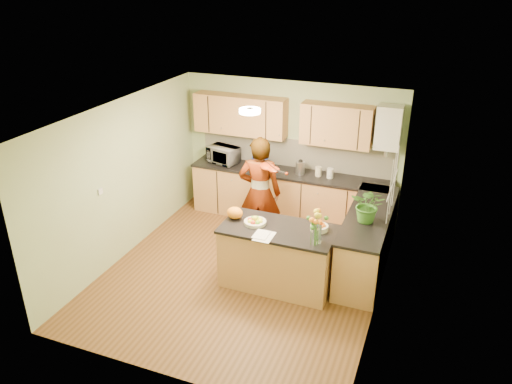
% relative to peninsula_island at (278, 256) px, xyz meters
% --- Properties ---
extents(floor, '(4.50, 4.50, 0.00)m').
position_rel_peninsula_island_xyz_m(floor, '(-0.57, 0.06, -0.46)').
color(floor, '#553518').
rests_on(floor, ground).
extents(ceiling, '(4.00, 4.50, 0.02)m').
position_rel_peninsula_island_xyz_m(ceiling, '(-0.57, 0.06, 2.04)').
color(ceiling, white).
rests_on(ceiling, wall_back).
extents(wall_back, '(4.00, 0.02, 2.50)m').
position_rel_peninsula_island_xyz_m(wall_back, '(-0.57, 2.31, 0.79)').
color(wall_back, '#99AA79').
rests_on(wall_back, floor).
extents(wall_front, '(4.00, 0.02, 2.50)m').
position_rel_peninsula_island_xyz_m(wall_front, '(-0.57, -2.19, 0.79)').
color(wall_front, '#99AA79').
rests_on(wall_front, floor).
extents(wall_left, '(0.02, 4.50, 2.50)m').
position_rel_peninsula_island_xyz_m(wall_left, '(-2.57, 0.06, 0.79)').
color(wall_left, '#99AA79').
rests_on(wall_left, floor).
extents(wall_right, '(0.02, 4.50, 2.50)m').
position_rel_peninsula_island_xyz_m(wall_right, '(1.43, 0.06, 0.79)').
color(wall_right, '#99AA79').
rests_on(wall_right, floor).
extents(back_counter, '(3.64, 0.62, 0.94)m').
position_rel_peninsula_island_xyz_m(back_counter, '(-0.47, 2.01, 0.01)').
color(back_counter, '#AF7846').
rests_on(back_counter, floor).
extents(right_counter, '(0.62, 2.24, 0.94)m').
position_rel_peninsula_island_xyz_m(right_counter, '(1.13, 0.91, 0.01)').
color(right_counter, '#AF7846').
rests_on(right_counter, floor).
extents(splashback, '(3.60, 0.02, 0.52)m').
position_rel_peninsula_island_xyz_m(splashback, '(-0.47, 2.30, 0.74)').
color(splashback, white).
rests_on(splashback, back_counter).
extents(upper_cabinets, '(3.20, 0.34, 0.70)m').
position_rel_peninsula_island_xyz_m(upper_cabinets, '(-0.74, 2.14, 1.39)').
color(upper_cabinets, '#AF7846').
rests_on(upper_cabinets, wall_back).
extents(boiler, '(0.40, 0.30, 0.86)m').
position_rel_peninsula_island_xyz_m(boiler, '(1.13, 2.15, 1.43)').
color(boiler, silver).
rests_on(boiler, wall_back).
extents(window_right, '(0.01, 1.30, 1.05)m').
position_rel_peninsula_island_xyz_m(window_right, '(1.42, 0.66, 1.09)').
color(window_right, silver).
rests_on(window_right, wall_right).
extents(light_switch, '(0.02, 0.09, 0.09)m').
position_rel_peninsula_island_xyz_m(light_switch, '(-2.55, -0.54, 0.84)').
color(light_switch, silver).
rests_on(light_switch, wall_left).
extents(ceiling_lamp, '(0.30, 0.30, 0.07)m').
position_rel_peninsula_island_xyz_m(ceiling_lamp, '(-0.57, 0.36, 2.00)').
color(ceiling_lamp, '#FFEABF').
rests_on(ceiling_lamp, ceiling).
extents(peninsula_island, '(1.61, 0.83, 0.92)m').
position_rel_peninsula_island_xyz_m(peninsula_island, '(0.00, 0.00, 0.00)').
color(peninsula_island, '#AF7846').
rests_on(peninsula_island, floor).
extents(fruit_dish, '(0.32, 0.32, 0.11)m').
position_rel_peninsula_island_xyz_m(fruit_dish, '(-0.35, 0.00, 0.51)').
color(fruit_dish, beige).
rests_on(fruit_dish, peninsula_island).
extents(orange_bowl, '(0.25, 0.25, 0.15)m').
position_rel_peninsula_island_xyz_m(orange_bowl, '(0.55, 0.15, 0.52)').
color(orange_bowl, beige).
rests_on(orange_bowl, peninsula_island).
extents(flower_vase, '(0.28, 0.28, 0.52)m').
position_rel_peninsula_island_xyz_m(flower_vase, '(0.60, -0.18, 0.81)').
color(flower_vase, silver).
rests_on(flower_vase, peninsula_island).
extents(orange_bag, '(0.27, 0.24, 0.18)m').
position_rel_peninsula_island_xyz_m(orange_bag, '(-0.69, 0.05, 0.55)').
color(orange_bag, orange).
rests_on(orange_bag, peninsula_island).
extents(papers, '(0.24, 0.33, 0.01)m').
position_rel_peninsula_island_xyz_m(papers, '(-0.10, -0.30, 0.47)').
color(papers, white).
rests_on(papers, peninsula_island).
extents(violinist, '(0.76, 0.57, 1.89)m').
position_rel_peninsula_island_xyz_m(violinist, '(-0.65, 0.97, 0.48)').
color(violinist, tan).
rests_on(violinist, floor).
extents(violin, '(0.71, 0.62, 0.18)m').
position_rel_peninsula_island_xyz_m(violin, '(-0.45, 0.75, 1.05)').
color(violin, '#4C1704').
rests_on(violin, violinist).
extents(microwave, '(0.62, 0.49, 0.31)m').
position_rel_peninsula_island_xyz_m(microwave, '(-1.77, 2.02, 0.63)').
color(microwave, silver).
rests_on(microwave, back_counter).
extents(blue_box, '(0.32, 0.27, 0.22)m').
position_rel_peninsula_island_xyz_m(blue_box, '(-1.03, 2.00, 0.59)').
color(blue_box, navy).
rests_on(blue_box, back_counter).
extents(kettle, '(0.16, 0.16, 0.31)m').
position_rel_peninsula_island_xyz_m(kettle, '(-0.28, 2.02, 0.60)').
color(kettle, silver).
rests_on(kettle, back_counter).
extents(jar_cream, '(0.13, 0.13, 0.17)m').
position_rel_peninsula_island_xyz_m(jar_cream, '(0.04, 2.02, 0.56)').
color(jar_cream, beige).
rests_on(jar_cream, back_counter).
extents(jar_white, '(0.15, 0.15, 0.17)m').
position_rel_peninsula_island_xyz_m(jar_white, '(0.25, 2.01, 0.56)').
color(jar_white, silver).
rests_on(jar_white, back_counter).
extents(potted_plant, '(0.50, 0.44, 0.53)m').
position_rel_peninsula_island_xyz_m(potted_plant, '(1.13, 0.62, 0.74)').
color(potted_plant, '#3D7928').
rests_on(potted_plant, right_counter).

